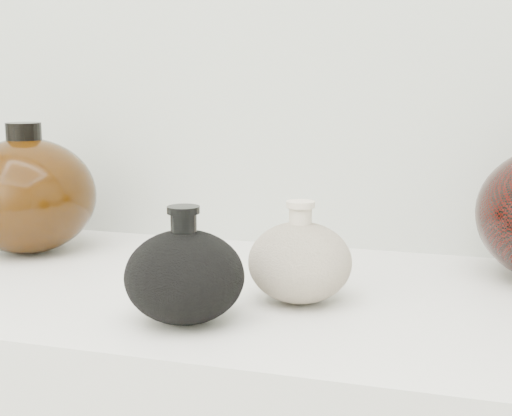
% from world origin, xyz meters
% --- Properties ---
extents(black_gourd_vase, '(0.16, 0.16, 0.13)m').
position_xyz_m(black_gourd_vase, '(-0.07, 0.81, 0.95)').
color(black_gourd_vase, black).
rests_on(black_gourd_vase, display_counter).
extents(cream_gourd_vase, '(0.16, 0.16, 0.12)m').
position_xyz_m(cream_gourd_vase, '(0.03, 0.91, 0.95)').
color(cream_gourd_vase, '#BDB597').
rests_on(cream_gourd_vase, display_counter).
extents(left_round_pot, '(0.23, 0.23, 0.20)m').
position_xyz_m(left_round_pot, '(-0.42, 1.03, 0.99)').
color(left_round_pot, black).
rests_on(left_round_pot, display_counter).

